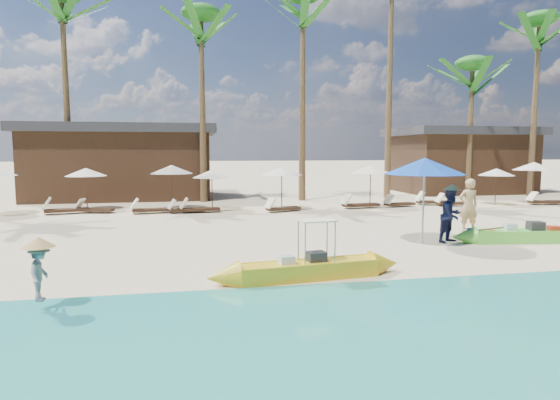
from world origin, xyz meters
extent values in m
plane|color=beige|center=(0.00, 0.00, 0.00)|extent=(240.00, 240.00, 0.00)
cube|color=tan|center=(0.00, -5.00, 0.00)|extent=(240.00, 4.50, 0.01)
cube|color=#64D842|center=(5.94, 0.76, 0.19)|extent=(3.16, 1.01, 0.37)
cube|color=white|center=(5.94, 0.76, 0.21)|extent=(2.71, 0.78, 0.17)
cube|color=#262628|center=(6.33, 0.72, 0.46)|extent=(0.48, 0.39, 0.34)
cube|color=silver|center=(5.56, 0.86, 0.43)|extent=(0.38, 0.33, 0.27)
cube|color=#B83018|center=(6.86, 0.61, 0.40)|extent=(0.32, 0.28, 0.22)
cylinder|color=#B83018|center=(4.97, 0.93, 0.33)|extent=(0.22, 0.22, 0.09)
cylinder|color=#262628|center=(4.72, 0.86, 0.33)|extent=(0.20, 0.20, 0.08)
sphere|color=tan|center=(4.43, 0.94, 0.38)|extent=(0.18, 0.18, 0.18)
cube|color=gold|center=(-1.54, -2.01, 0.19)|extent=(3.18, 1.03, 0.37)
cube|color=white|center=(-1.54, -2.01, 0.21)|extent=(2.73, 0.80, 0.17)
cube|color=#262628|center=(-1.35, -1.98, 0.44)|extent=(0.43, 0.36, 0.30)
cube|color=silver|center=(-2.03, -2.07, 0.42)|extent=(0.35, 0.31, 0.26)
cube|color=#ECE3C8|center=(-1.35, -1.98, 1.28)|extent=(0.85, 0.64, 0.03)
imported|color=tan|center=(5.23, 2.58, 0.93)|extent=(0.71, 0.50, 1.86)
imported|color=#161C3D|center=(3.77, 1.19, 0.84)|extent=(1.00, 0.91, 1.67)
imported|color=gray|center=(-6.64, -3.13, 0.69)|extent=(0.40, 0.67, 1.01)
cylinder|color=#99999E|center=(2.80, 1.12, 1.26)|extent=(0.05, 0.05, 2.52)
cone|color=#1348B6|center=(2.80, 1.12, 2.34)|extent=(2.41, 2.41, 0.49)
cylinder|color=#351F15|center=(-8.92, 11.73, 0.96)|extent=(0.05, 0.05, 1.93)
cone|color=#ECE3C8|center=(-8.92, 11.73, 1.79)|extent=(1.93, 1.93, 0.39)
cube|color=#351F15|center=(-9.49, 10.34, 0.16)|extent=(1.94, 1.03, 0.13)
cube|color=#ECE3C8|center=(-10.29, 10.14, 0.49)|extent=(0.55, 0.68, 0.54)
cube|color=#351F15|center=(-8.30, 10.36, 0.14)|extent=(1.67, 0.86, 0.11)
cube|color=#ECE3C8|center=(-8.99, 10.52, 0.42)|extent=(0.46, 0.58, 0.46)
cylinder|color=#351F15|center=(-4.94, 11.21, 1.03)|extent=(0.05, 0.05, 2.06)
cone|color=#ECE3C8|center=(-4.94, 11.21, 1.91)|extent=(2.06, 2.06, 0.41)
cube|color=#351F15|center=(-5.78, 9.82, 0.15)|extent=(1.79, 0.85, 0.12)
cube|color=#ECE3C8|center=(-6.53, 9.69, 0.46)|extent=(0.48, 0.62, 0.50)
cube|color=#351F15|center=(-3.62, 9.62, 0.15)|extent=(1.75, 0.69, 0.12)
cube|color=#ECE3C8|center=(-4.37, 9.56, 0.45)|extent=(0.43, 0.58, 0.50)
cylinder|color=#351F15|center=(-3.07, 10.38, 0.93)|extent=(0.05, 0.05, 1.85)
cone|color=#ECE3C8|center=(-3.07, 10.38, 1.72)|extent=(1.85, 1.85, 0.37)
cube|color=#351F15|center=(-4.23, 9.72, 0.14)|extent=(1.64, 0.83, 0.11)
cube|color=#ECE3C8|center=(-4.91, 9.57, 0.42)|extent=(0.45, 0.57, 0.46)
cylinder|color=#351F15|center=(0.20, 10.03, 0.99)|extent=(0.05, 0.05, 1.99)
cone|color=#ECE3C8|center=(0.20, 10.03, 1.85)|extent=(1.99, 1.99, 0.40)
cube|color=#351F15|center=(0.13, 9.28, 0.14)|extent=(1.68, 0.98, 0.11)
cube|color=#ECE3C8|center=(-0.54, 9.06, 0.42)|extent=(0.50, 0.60, 0.47)
cube|color=#351F15|center=(4.11, 9.83, 0.16)|extent=(1.87, 0.82, 0.13)
cube|color=#ECE3C8|center=(3.32, 9.72, 0.48)|extent=(0.48, 0.63, 0.53)
cylinder|color=#351F15|center=(4.69, 10.11, 1.02)|extent=(0.05, 0.05, 2.03)
cone|color=#ECE3C8|center=(4.69, 10.11, 1.89)|extent=(2.03, 2.03, 0.41)
cube|color=#351F15|center=(6.25, 10.04, 0.14)|extent=(1.67, 0.89, 0.11)
cube|color=#ECE3C8|center=(5.56, 9.86, 0.42)|extent=(0.47, 0.59, 0.47)
cube|color=#351F15|center=(8.35, 10.43, 0.15)|extent=(1.81, 0.83, 0.12)
cube|color=#ECE3C8|center=(7.59, 10.55, 0.46)|extent=(0.47, 0.62, 0.51)
cylinder|color=#351F15|center=(11.49, 9.90, 0.92)|extent=(0.05, 0.05, 1.84)
cone|color=#ECE3C8|center=(11.49, 9.90, 1.71)|extent=(1.84, 1.84, 0.37)
cube|color=#351F15|center=(9.04, 9.78, 0.15)|extent=(1.70, 0.73, 0.12)
cube|color=#ECE3C8|center=(8.32, 9.87, 0.44)|extent=(0.43, 0.57, 0.48)
cylinder|color=#351F15|center=(13.77, 10.03, 1.07)|extent=(0.05, 0.05, 2.14)
cone|color=#ECE3C8|center=(13.77, 10.03, 1.99)|extent=(2.14, 2.14, 0.43)
cube|color=#351F15|center=(14.13, 9.48, 0.15)|extent=(1.77, 0.76, 0.12)
cube|color=#ECE3C8|center=(13.38, 9.57, 0.45)|extent=(0.45, 0.60, 0.50)
cone|color=brown|center=(-10.45, 15.08, 5.45)|extent=(0.40, 0.40, 10.89)
cone|color=brown|center=(-3.36, 14.27, 5.04)|extent=(0.40, 0.40, 10.08)
ellipsoid|color=#225E17|center=(-3.36, 14.27, 10.08)|extent=(2.08, 2.08, 0.88)
cone|color=brown|center=(2.15, 14.01, 5.63)|extent=(0.40, 0.40, 11.26)
cone|color=brown|center=(7.45, 14.38, 6.58)|extent=(0.40, 0.40, 13.16)
cone|color=brown|center=(12.84, 14.52, 4.04)|extent=(0.40, 0.40, 8.07)
ellipsoid|color=#225E17|center=(12.84, 14.52, 8.07)|extent=(2.08, 2.08, 0.88)
cone|color=brown|center=(16.57, 13.68, 5.32)|extent=(0.40, 0.40, 10.64)
ellipsoid|color=#225E17|center=(16.57, 13.68, 10.64)|extent=(2.08, 2.08, 0.88)
cube|color=#351F15|center=(-8.00, 17.50, 1.90)|extent=(10.00, 6.00, 3.80)
cube|color=#2D2D33|center=(-8.00, 17.50, 4.05)|extent=(10.80, 6.60, 0.50)
cube|color=#351F15|center=(14.00, 17.50, 1.90)|extent=(8.00, 6.00, 3.80)
cube|color=#2D2D33|center=(14.00, 17.50, 4.05)|extent=(8.80, 6.60, 0.50)
camera|label=1|loc=(-4.01, -11.73, 2.79)|focal=30.00mm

